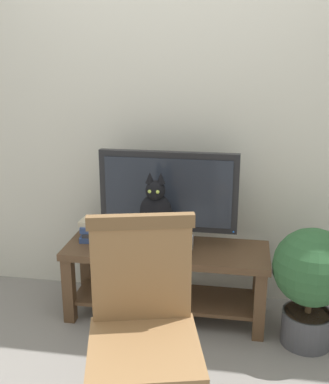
{
  "coord_description": "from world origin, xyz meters",
  "views": [
    {
      "loc": [
        0.45,
        -2.25,
        1.71
      ],
      "look_at": [
        -0.0,
        0.45,
        0.87
      ],
      "focal_mm": 44.48,
      "sensor_mm": 36.0,
      "label": 1
    }
  ],
  "objects_px": {
    "wooden_chair": "(143,318)",
    "book_stack": "(97,230)",
    "cat": "(157,216)",
    "tv": "(168,195)",
    "potted_plant": "(311,278)",
    "media_box": "(157,246)",
    "tv_stand": "(166,269)"
  },
  "relations": [
    {
      "from": "tv_stand",
      "to": "potted_plant",
      "type": "bearing_deg",
      "value": -10.65
    },
    {
      "from": "tv",
      "to": "potted_plant",
      "type": "xyz_separation_m",
      "value": [
        0.88,
        -0.24,
        -0.38
      ]
    },
    {
      "from": "tv_stand",
      "to": "potted_plant",
      "type": "relative_size",
      "value": 1.79
    },
    {
      "from": "media_box",
      "to": "potted_plant",
      "type": "distance_m",
      "value": 0.93
    },
    {
      "from": "wooden_chair",
      "to": "media_box",
      "type": "bearing_deg",
      "value": 96.91
    },
    {
      "from": "wooden_chair",
      "to": "potted_plant",
      "type": "relative_size",
      "value": 1.4
    },
    {
      "from": "cat",
      "to": "wooden_chair",
      "type": "distance_m",
      "value": 0.94
    },
    {
      "from": "media_box",
      "to": "potted_plant",
      "type": "xyz_separation_m",
      "value": [
        0.93,
        -0.1,
        -0.09
      ]
    },
    {
      "from": "wooden_chair",
      "to": "potted_plant",
      "type": "height_order",
      "value": "wooden_chair"
    },
    {
      "from": "tv",
      "to": "wooden_chair",
      "type": "height_order",
      "value": "tv"
    },
    {
      "from": "media_box",
      "to": "wooden_chair",
      "type": "relative_size",
      "value": 0.42
    },
    {
      "from": "tv",
      "to": "potted_plant",
      "type": "height_order",
      "value": "tv"
    },
    {
      "from": "cat",
      "to": "book_stack",
      "type": "xyz_separation_m",
      "value": [
        -0.42,
        0.14,
        -0.18
      ]
    },
    {
      "from": "book_stack",
      "to": "potted_plant",
      "type": "height_order",
      "value": "potted_plant"
    },
    {
      "from": "book_stack",
      "to": "wooden_chair",
      "type": "bearing_deg",
      "value": -63.07
    },
    {
      "from": "cat",
      "to": "potted_plant",
      "type": "height_order",
      "value": "cat"
    },
    {
      "from": "potted_plant",
      "to": "tv",
      "type": "bearing_deg",
      "value": 164.76
    },
    {
      "from": "tv_stand",
      "to": "book_stack",
      "type": "xyz_separation_m",
      "value": [
        -0.47,
        0.06,
        0.21
      ]
    },
    {
      "from": "tv",
      "to": "book_stack",
      "type": "xyz_separation_m",
      "value": [
        -0.47,
        -0.02,
        -0.26
      ]
    },
    {
      "from": "cat",
      "to": "media_box",
      "type": "bearing_deg",
      "value": 95.07
    },
    {
      "from": "cat",
      "to": "potted_plant",
      "type": "bearing_deg",
      "value": -5.34
    },
    {
      "from": "book_stack",
      "to": "potted_plant",
      "type": "distance_m",
      "value": 1.37
    },
    {
      "from": "tv",
      "to": "media_box",
      "type": "height_order",
      "value": "tv"
    },
    {
      "from": "tv",
      "to": "potted_plant",
      "type": "distance_m",
      "value": 0.99
    },
    {
      "from": "tv",
      "to": "cat",
      "type": "height_order",
      "value": "tv"
    },
    {
      "from": "wooden_chair",
      "to": "book_stack",
      "type": "relative_size",
      "value": 4.46
    },
    {
      "from": "book_stack",
      "to": "media_box",
      "type": "bearing_deg",
      "value": -16.28
    },
    {
      "from": "tv_stand",
      "to": "wooden_chair",
      "type": "xyz_separation_m",
      "value": [
        0.07,
        -1.0,
        0.26
      ]
    },
    {
      "from": "tv_stand",
      "to": "cat",
      "type": "relative_size",
      "value": 2.93
    },
    {
      "from": "tv",
      "to": "book_stack",
      "type": "relative_size",
      "value": 3.85
    },
    {
      "from": "book_stack",
      "to": "potted_plant",
      "type": "xyz_separation_m",
      "value": [
        1.35,
        -0.22,
        -0.12
      ]
    },
    {
      "from": "tv",
      "to": "book_stack",
      "type": "height_order",
      "value": "tv"
    }
  ]
}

